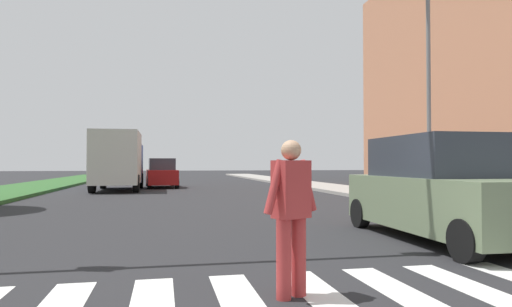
{
  "coord_description": "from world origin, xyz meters",
  "views": [
    {
      "loc": [
        -0.79,
        2.83,
        1.43
      ],
      "look_at": [
        1.67,
        14.72,
        1.72
      ],
      "focal_mm": 31.34,
      "sensor_mm": 36.0,
      "label": 1
    }
  ],
  "objects_px": {
    "truck_box_delivery": "(118,160)",
    "sedan_midblock": "(162,174)",
    "suv_crossing": "(442,190)",
    "pedestrian_performer": "(291,210)",
    "street_lamp_right": "(426,71)"
  },
  "relations": [
    {
      "from": "pedestrian_performer",
      "to": "sedan_midblock",
      "type": "relative_size",
      "value": 0.37
    },
    {
      "from": "truck_box_delivery",
      "to": "sedan_midblock",
      "type": "bearing_deg",
      "value": 50.77
    },
    {
      "from": "truck_box_delivery",
      "to": "suv_crossing",
      "type": "bearing_deg",
      "value": -66.52
    },
    {
      "from": "street_lamp_right",
      "to": "suv_crossing",
      "type": "height_order",
      "value": "street_lamp_right"
    },
    {
      "from": "street_lamp_right",
      "to": "truck_box_delivery",
      "type": "height_order",
      "value": "street_lamp_right"
    },
    {
      "from": "pedestrian_performer",
      "to": "sedan_midblock",
      "type": "bearing_deg",
      "value": 93.6
    },
    {
      "from": "street_lamp_right",
      "to": "pedestrian_performer",
      "type": "relative_size",
      "value": 4.44
    },
    {
      "from": "sedan_midblock",
      "to": "street_lamp_right",
      "type": "bearing_deg",
      "value": -57.95
    },
    {
      "from": "suv_crossing",
      "to": "truck_box_delivery",
      "type": "height_order",
      "value": "truck_box_delivery"
    },
    {
      "from": "street_lamp_right",
      "to": "truck_box_delivery",
      "type": "bearing_deg",
      "value": 134.39
    },
    {
      "from": "suv_crossing",
      "to": "sedan_midblock",
      "type": "xyz_separation_m",
      "value": [
        -5.3,
        20.23,
        -0.12
      ]
    },
    {
      "from": "suv_crossing",
      "to": "street_lamp_right",
      "type": "bearing_deg",
      "value": 59.42
    },
    {
      "from": "pedestrian_performer",
      "to": "sedan_midblock",
      "type": "xyz_separation_m",
      "value": [
        -1.46,
        23.2,
        -0.12
      ]
    },
    {
      "from": "suv_crossing",
      "to": "sedan_midblock",
      "type": "distance_m",
      "value": 20.91
    },
    {
      "from": "street_lamp_right",
      "to": "sedan_midblock",
      "type": "relative_size",
      "value": 1.66
    }
  ]
}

